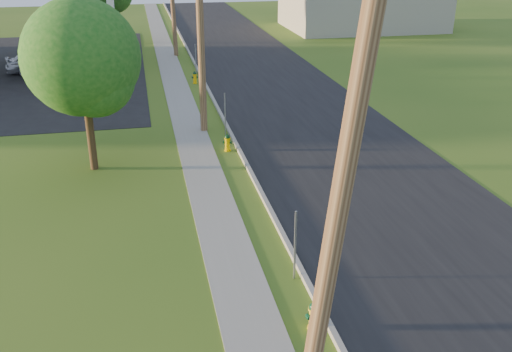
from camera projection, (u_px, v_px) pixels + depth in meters
The scene contains 16 objects.
road at pixel (363, 180), 21.19m from camera, with size 8.00×120.00×0.02m, color black.
curb at pixel (258, 187), 20.42m from camera, with size 0.15×120.00×0.15m, color gray.
sidewalk at pixel (210, 193), 20.12m from camera, with size 1.50×120.00×0.03m, color gray.
utility_pole_near at pixel (339, 201), 8.45m from camera, with size 1.40×0.32×9.48m.
utility_pole_mid at pixel (200, 22), 24.60m from camera, with size 1.40×0.32×9.80m.
sign_post_near at pixel (295, 246), 14.79m from camera, with size 0.05×0.04×2.00m, color gray.
sign_post_mid at pixel (225, 115), 25.41m from camera, with size 0.05×0.04×2.00m, color gray.
sign_post_far at pixel (196, 60), 36.40m from camera, with size 0.05×0.04×2.00m, color gray.
fuel_pump_ne at pixel (40, 65), 36.31m from camera, with size 1.20×3.20×1.90m.
fuel_pump_se at pixel (48, 53), 39.91m from camera, with size 1.20×3.20×1.90m.
distant_building at pixel (362, 7), 54.45m from camera, with size 14.00×10.00×4.00m, color #9D9789.
tree_verge at pixel (85, 62), 20.57m from camera, with size 4.27×4.27×6.47m.
hydrant_near at pixel (314, 316), 13.11m from camera, with size 0.38×0.34×0.74m.
hydrant_mid at pixel (227, 143), 23.93m from camera, with size 0.38×0.34×0.75m.
hydrant_far at pixel (195, 77), 34.73m from camera, with size 0.39×0.35×0.75m.
car_silver at pixel (42, 60), 37.41m from camera, with size 1.82×4.52×1.54m, color #B7B9BF.
Camera 1 is at (-3.36, -8.21, 8.47)m, focal length 40.00 mm.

